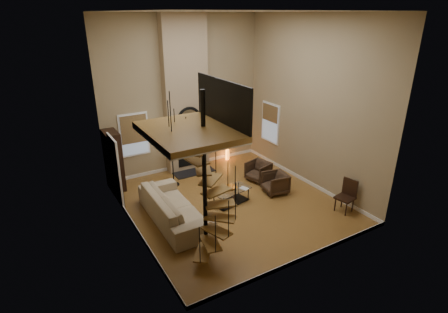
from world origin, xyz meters
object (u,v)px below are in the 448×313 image
hutch (114,161)px  sofa (173,207)px  armchair_near (259,170)px  side_chair (347,194)px  floor_lamp (172,146)px  armchair_far (277,183)px  accent_lamp (227,154)px  coffee_table (231,195)px

hutch → sofa: 3.01m
armchair_near → side_chair: bearing=3.3°
hutch → floor_lamp: (1.73, -0.81, 0.46)m
armchair_near → armchair_far: armchair_far is taller
accent_lamp → side_chair: (1.01, -5.14, 0.28)m
sofa → side_chair: bearing=-114.1°
hutch → armchair_far: bearing=-34.3°
armchair_near → floor_lamp: (-2.76, 1.14, 1.06)m
hutch → armchair_near: (4.49, -1.96, -0.60)m
sofa → coffee_table: (1.90, -0.03, -0.11)m
side_chair → coffee_table: bearing=142.3°
sofa → side_chair: 5.06m
hutch → accent_lamp: 4.53m
floor_lamp → accent_lamp: (2.74, 1.02, -1.16)m
armchair_near → floor_lamp: 3.17m
accent_lamp → hutch: bearing=-177.4°
floor_lamp → hutch: bearing=154.8°
sofa → accent_lamp: (3.59, 3.03, -0.15)m
coffee_table → side_chair: bearing=-37.7°
sofa → accent_lamp: size_ratio=6.00×
armchair_far → coffee_table: bearing=-86.5°
armchair_near → accent_lamp: armchair_near is taller
armchair_far → accent_lamp: 3.22m
sofa → armchair_near: sofa is taller
sofa → floor_lamp: bearing=-22.3°
armchair_near → coffee_table: 1.93m
hutch → sofa: hutch is taller
sofa → floor_lamp: 2.41m
armchair_near → side_chair: size_ratio=0.73×
coffee_table → accent_lamp: 3.49m
coffee_table → floor_lamp: floor_lamp is taller
armchair_far → armchair_near: bearing=-174.4°
sofa → armchair_far: 3.55m
side_chair → accent_lamp: bearing=101.1°
hutch → accent_lamp: size_ratio=4.15×
armchair_near → floor_lamp: floor_lamp is taller
sofa → floor_lamp: floor_lamp is taller
armchair_far → coffee_table: armchair_far is taller
hutch → side_chair: size_ratio=2.04×
hutch → sofa: (0.88, -2.83, -0.55)m
coffee_table → accent_lamp: size_ratio=2.62×
side_chair → hutch: bearing=138.0°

